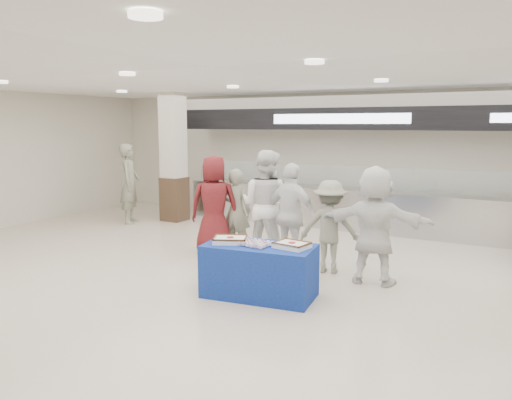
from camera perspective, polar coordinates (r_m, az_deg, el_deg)
The scene contains 14 objects.
ground at distance 7.34m, azimuth -4.84°, elevation -10.73°, with size 14.00×14.00×0.00m, color beige.
serving_line at distance 11.85m, azimuth 9.78°, elevation 2.38°, with size 8.70×0.85×2.80m.
column_left at distance 12.71m, azimuth -9.40°, elevation 4.49°, with size 0.55×0.55×3.20m.
display_table at distance 7.14m, azimuth 0.38°, elevation -8.10°, with size 1.55×0.78×0.75m, color navy.
sheet_cake_left at distance 7.18m, azimuth -2.96°, elevation -4.50°, with size 0.58×0.53×0.10m.
sheet_cake_right at distance 6.89m, azimuth 4.13°, elevation -5.10°, with size 0.49×0.41×0.09m.
cupcake_tray at distance 7.00m, azimuth -0.03°, elevation -5.00°, with size 0.39×0.31×0.06m.
civilian_maroon at distance 9.38m, azimuth -4.79°, elevation -0.56°, with size 0.91×0.59×1.86m, color maroon.
soldier_a at distance 9.47m, azimuth -2.28°, elevation -1.24°, with size 0.59×0.38×1.61m, color slate.
chef_tall at distance 8.98m, azimuth 1.11°, elevation -0.57°, with size 0.96×0.75×1.98m, color white.
chef_short at distance 8.53m, azimuth 4.09°, elevation -1.75°, with size 1.05×0.44×1.79m, color white.
soldier_b at distance 8.29m, azimuth 8.43°, elevation -3.03°, with size 0.99×0.57×1.53m, color slate.
civilian_white at distance 7.79m, azimuth 13.42°, elevation -2.82°, with size 1.69×0.54×1.83m, color white.
soldier_bg at distance 12.68m, azimuth -14.22°, elevation 1.83°, with size 0.71×0.47×1.96m, color slate.
Camera 1 is at (3.88, -5.73, 2.44)m, focal length 35.00 mm.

